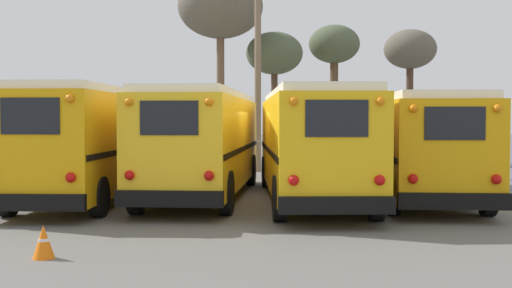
% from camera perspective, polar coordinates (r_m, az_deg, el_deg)
% --- Properties ---
extents(ground_plane, '(160.00, 160.00, 0.00)m').
position_cam_1_polar(ground_plane, '(18.76, 0.01, -4.78)').
color(ground_plane, '#66635E').
extents(school_bus_0, '(2.57, 10.13, 3.14)m').
position_cam_1_polar(school_bus_0, '(19.15, -13.87, 0.41)').
color(school_bus_0, '#E5A00C').
rests_on(school_bus_0, ground).
extents(school_bus_1, '(2.86, 9.77, 3.08)m').
position_cam_1_polar(school_bus_1, '(18.75, -4.67, 0.38)').
color(school_bus_1, yellow).
rests_on(school_bus_1, ground).
extents(school_bus_2, '(2.89, 10.03, 3.07)m').
position_cam_1_polar(school_bus_2, '(17.93, 4.85, 0.26)').
color(school_bus_2, yellow).
rests_on(school_bus_2, ground).
extents(school_bus_3, '(2.77, 9.89, 2.94)m').
position_cam_1_polar(school_bus_3, '(19.21, 13.85, 0.11)').
color(school_bus_3, '#E5A00C').
rests_on(school_bus_3, ground).
extents(utility_pole, '(1.80, 0.29, 9.31)m').
position_cam_1_polar(utility_pole, '(27.95, 0.16, 7.40)').
color(utility_pole, '#75604C').
rests_on(utility_pole, ground).
extents(bare_tree_0, '(2.72, 2.72, 7.31)m').
position_cam_1_polar(bare_tree_0, '(34.80, 6.97, 8.44)').
color(bare_tree_0, brown).
rests_on(bare_tree_0, ground).
extents(bare_tree_1, '(2.92, 2.92, 6.77)m').
position_cam_1_polar(bare_tree_1, '(33.28, 1.65, 7.91)').
color(bare_tree_1, '#473323').
rests_on(bare_tree_1, ground).
extents(bare_tree_2, '(4.15, 4.15, 9.34)m').
position_cam_1_polar(bare_tree_2, '(31.95, -3.19, 11.99)').
color(bare_tree_2, brown).
rests_on(bare_tree_2, ground).
extents(bare_tree_3, '(2.83, 2.83, 7.15)m').
position_cam_1_polar(bare_tree_3, '(36.07, 13.54, 7.97)').
color(bare_tree_3, '#473323').
rests_on(bare_tree_3, ground).
extents(fence_line, '(17.25, 0.06, 1.42)m').
position_cam_1_polar(fence_line, '(25.67, 0.44, -0.69)').
color(fence_line, '#939399').
rests_on(fence_line, ground).
extents(traffic_cone, '(0.36, 0.36, 0.55)m').
position_cam_1_polar(traffic_cone, '(11.20, -18.37, -8.25)').
color(traffic_cone, orange).
rests_on(traffic_cone, ground).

